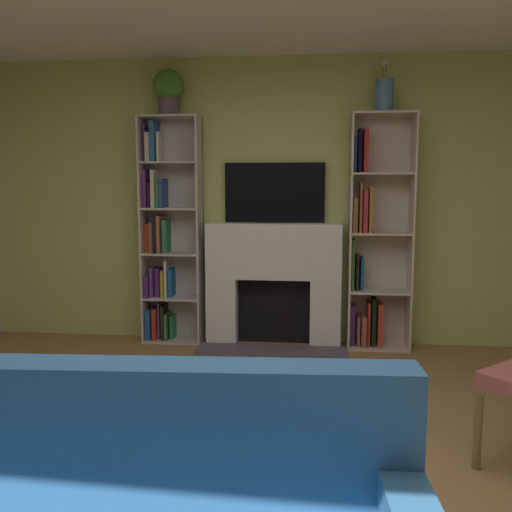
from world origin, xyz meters
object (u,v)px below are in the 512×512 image
at_px(tv, 275,193).
at_px(potted_plant, 168,89).
at_px(fireplace, 274,280).
at_px(bookshelf_right, 373,242).
at_px(bookshelf_left, 166,235).
at_px(coffee_table, 155,461).
at_px(vase_with_flowers, 384,95).

xyz_separation_m(tv, potted_plant, (-0.95, -0.12, 0.92)).
bearing_deg(fireplace, bookshelf_right, 1.43).
distance_m(tv, bookshelf_left, 1.09).
height_order(bookshelf_right, coffee_table, bookshelf_right).
relative_size(potted_plant, vase_with_flowers, 0.91).
height_order(tv, potted_plant, potted_plant).
distance_m(bookshelf_right, vase_with_flowers, 1.28).
height_order(fireplace, potted_plant, potted_plant).
height_order(tv, bookshelf_left, bookshelf_left).
xyz_separation_m(bookshelf_right, coffee_table, (-1.16, -2.93, -0.62)).
xyz_separation_m(bookshelf_left, coffee_table, (0.75, -2.94, -0.68)).
bearing_deg(bookshelf_right, coffee_table, -111.65).
distance_m(fireplace, bookshelf_right, 0.96).
xyz_separation_m(vase_with_flowers, coffee_table, (-1.22, -2.89, -1.90)).
relative_size(potted_plant, coffee_table, 0.46).
height_order(bookshelf_left, vase_with_flowers, vase_with_flowers).
bearing_deg(tv, potted_plant, -172.82).
height_order(tv, bookshelf_right, bookshelf_right).
distance_m(tv, coffee_table, 3.21).
relative_size(fireplace, bookshelf_right, 0.63).
xyz_separation_m(tv, coffee_table, (-0.27, -3.01, -1.07)).
bearing_deg(coffee_table, bookshelf_right, 68.35).
bearing_deg(tv, bookshelf_right, -4.92).
bearing_deg(bookshelf_left, tv, 3.94).
distance_m(bookshelf_right, potted_plant, 2.30).
bearing_deg(bookshelf_right, tv, 175.08).
distance_m(vase_with_flowers, coffee_table, 3.67).
xyz_separation_m(tv, bookshelf_right, (0.90, -0.08, -0.44)).
xyz_separation_m(fireplace, bookshelf_left, (-1.02, 0.03, 0.41)).
height_order(tv, coffee_table, tv).
height_order(potted_plant, coffee_table, potted_plant).
bearing_deg(fireplace, bookshelf_left, 178.35).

